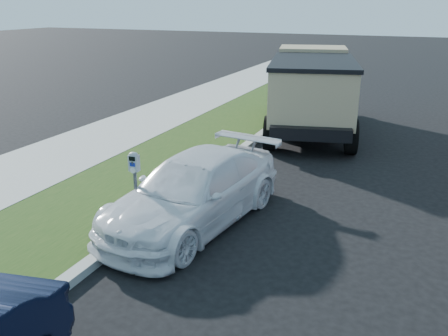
% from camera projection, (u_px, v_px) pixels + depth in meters
% --- Properties ---
extents(ground, '(120.00, 120.00, 0.00)m').
position_uv_depth(ground, '(273.00, 246.00, 8.69)').
color(ground, black).
rests_on(ground, ground).
extents(streetside, '(6.12, 50.00, 0.15)m').
position_uv_depth(streetside, '(94.00, 169.00, 12.46)').
color(streetside, '#989890').
rests_on(streetside, ground).
extents(parking_meter, '(0.21, 0.15, 1.44)m').
position_uv_depth(parking_meter, '(135.00, 172.00, 8.97)').
color(parking_meter, '#3F4247').
rests_on(parking_meter, ground).
extents(white_wagon, '(2.58, 4.91, 1.36)m').
position_uv_depth(white_wagon, '(194.00, 190.00, 9.44)').
color(white_wagon, white).
rests_on(white_wagon, ground).
extents(dump_truck, '(3.99, 7.11, 2.64)m').
position_uv_depth(dump_truck, '(312.00, 87.00, 16.19)').
color(dump_truck, black).
rests_on(dump_truck, ground).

